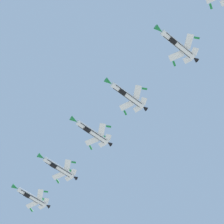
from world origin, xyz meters
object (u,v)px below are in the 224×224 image
at_px(fighter_jet_right_outer, 58,167).
at_px(fighter_jet_trail_slot, 31,197).
at_px(fighter_jet_right_wing, 127,95).
at_px(fighter_jet_left_outer, 92,132).
at_px(fighter_jet_left_wing, 177,44).

distance_m(fighter_jet_right_outer, fighter_jet_trail_slot, 18.07).
bearing_deg(fighter_jet_right_outer, fighter_jet_right_wing, -178.93).
bearing_deg(fighter_jet_left_outer, fighter_jet_left_wing, -177.09).
bearing_deg(fighter_jet_left_outer, fighter_jet_right_outer, 0.09).
height_order(fighter_jet_left_wing, fighter_jet_left_outer, fighter_jet_left_wing).
bearing_deg(fighter_jet_right_outer, fighter_jet_left_wing, -178.05).
distance_m(fighter_jet_right_wing, fighter_jet_left_outer, 16.77).
relative_size(fighter_jet_left_wing, fighter_jet_right_wing, 1.00).
height_order(fighter_jet_left_wing, fighter_jet_right_wing, fighter_jet_left_wing).
bearing_deg(fighter_jet_left_wing, fighter_jet_right_outer, 1.95).
distance_m(fighter_jet_left_wing, fighter_jet_right_outer, 57.08).
height_order(fighter_jet_right_wing, fighter_jet_right_outer, fighter_jet_right_outer).
bearing_deg(fighter_jet_trail_slot, fighter_jet_left_outer, 179.66).
bearing_deg(fighter_jet_right_wing, fighter_jet_left_wing, -176.51).
bearing_deg(fighter_jet_right_wing, fighter_jet_left_outer, 2.20).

